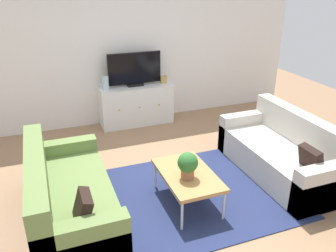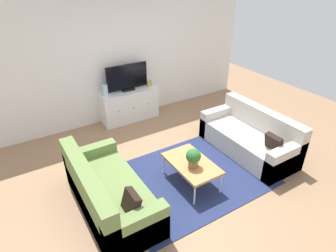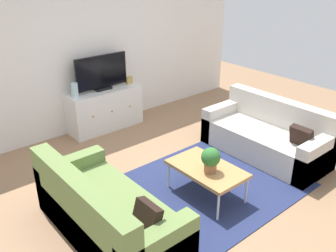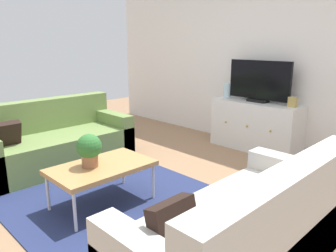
# 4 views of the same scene
# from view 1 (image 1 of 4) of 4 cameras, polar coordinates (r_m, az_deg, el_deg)

# --- Properties ---
(ground_plane) EXTENTS (10.00, 10.00, 0.00)m
(ground_plane) POSITION_cam_1_polar(r_m,az_deg,el_deg) (4.48, 2.48, -10.30)
(ground_plane) COLOR #997251
(wall_back) EXTENTS (6.40, 0.12, 2.70)m
(wall_back) POSITION_cam_1_polar(r_m,az_deg,el_deg) (6.24, -6.72, 12.90)
(wall_back) COLOR white
(wall_back) RESTS_ON ground_plane
(area_rug) EXTENTS (2.50, 1.90, 0.01)m
(area_rug) POSITION_cam_1_polar(r_m,az_deg,el_deg) (4.36, 3.27, -11.26)
(area_rug) COLOR navy
(area_rug) RESTS_ON ground_plane
(couch_left_side) EXTENTS (0.84, 1.84, 0.82)m
(couch_left_side) POSITION_cam_1_polar(r_m,az_deg,el_deg) (3.98, -16.62, -11.48)
(couch_left_side) COLOR olive
(couch_left_side) RESTS_ON ground_plane
(couch_right_side) EXTENTS (0.84, 1.84, 0.82)m
(couch_right_side) POSITION_cam_1_polar(r_m,az_deg,el_deg) (4.94, 18.60, -4.46)
(couch_right_side) COLOR beige
(couch_right_side) RESTS_ON ground_plane
(coffee_table) EXTENTS (0.57, 0.94, 0.41)m
(coffee_table) POSITION_cam_1_polar(r_m,az_deg,el_deg) (4.04, 3.22, -8.08)
(coffee_table) COLOR #B7844C
(coffee_table) RESTS_ON ground_plane
(potted_plant) EXTENTS (0.23, 0.23, 0.31)m
(potted_plant) POSITION_cam_1_polar(r_m,az_deg,el_deg) (3.85, 3.26, -6.30)
(potted_plant) COLOR #936042
(potted_plant) RESTS_ON coffee_table
(tv_console) EXTENTS (1.28, 0.47, 0.70)m
(tv_console) POSITION_cam_1_polar(r_m,az_deg,el_deg) (6.26, -5.24, 3.48)
(tv_console) COLOR white
(tv_console) RESTS_ON ground_plane
(flat_screen_tv) EXTENTS (0.93, 0.16, 0.58)m
(flat_screen_tv) POSITION_cam_1_polar(r_m,az_deg,el_deg) (6.08, -5.51, 9.21)
(flat_screen_tv) COLOR black
(flat_screen_tv) RESTS_ON tv_console
(glass_vase) EXTENTS (0.11, 0.11, 0.23)m
(glass_vase) POSITION_cam_1_polar(r_m,az_deg,el_deg) (6.00, -10.21, 7.00)
(glass_vase) COLOR silver
(glass_vase) RESTS_ON tv_console
(mantel_clock) EXTENTS (0.11, 0.07, 0.13)m
(mantel_clock) POSITION_cam_1_polar(r_m,az_deg,el_deg) (6.28, -0.78, 7.65)
(mantel_clock) COLOR tan
(mantel_clock) RESTS_ON tv_console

